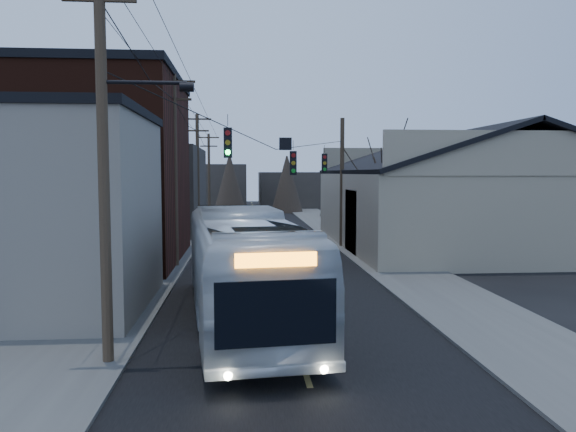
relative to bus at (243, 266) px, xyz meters
name	(u,v)px	position (x,y,z in m)	size (l,w,h in m)	color
ground	(316,407)	(1.52, -7.02, -1.85)	(160.00, 160.00, 0.00)	black
road_surface	(263,239)	(1.52, 22.98, -1.84)	(9.00, 110.00, 0.02)	black
sidewalk_left	(175,239)	(-4.98, 22.98, -1.79)	(4.00, 110.00, 0.12)	#474744
sidewalk_right	(349,238)	(8.02, 22.98, -1.79)	(4.00, 110.00, 0.12)	#474744
building_clapboard	(31,214)	(-7.48, 1.98, 1.65)	(8.00, 8.00, 7.00)	gray
building_brick	(86,172)	(-8.48, 12.98, 3.15)	(10.00, 12.00, 10.00)	black
building_left_far	(146,190)	(-7.98, 28.98, 1.65)	(9.00, 14.00, 7.00)	#35302B
warehouse	(460,206)	(14.52, 17.98, 0.85)	(16.16, 20.60, 7.73)	#7D745B
building_far_left	(209,187)	(-4.48, 57.98, 1.15)	(10.00, 12.00, 6.00)	#35302B
building_far_right	(301,189)	(8.52, 62.98, 0.65)	(12.00, 14.00, 5.00)	#35302B
bare_tree	(383,196)	(8.02, 12.98, 1.75)	(0.40, 0.40, 7.20)	black
utility_lines	(217,173)	(-1.59, 17.12, 3.11)	(11.24, 45.28, 10.50)	#382B1E
bus	(243,266)	(0.00, 0.00, 0.00)	(3.11, 13.27, 3.70)	silver
parked_car	(225,224)	(-1.48, 28.18, -1.13)	(1.52, 4.35, 1.43)	#A0A2A8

